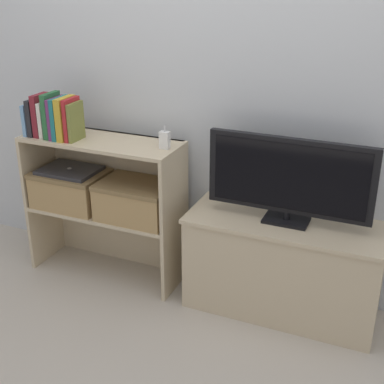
% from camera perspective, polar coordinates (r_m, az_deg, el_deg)
% --- Properties ---
extents(ground_plane, '(16.00, 16.00, 0.00)m').
position_cam_1_polar(ground_plane, '(2.93, -1.29, -12.02)').
color(ground_plane, '#BCB2A3').
extents(wall_back, '(10.00, 0.05, 2.40)m').
position_cam_1_polar(wall_back, '(2.82, 2.04, 13.14)').
color(wall_back, silver).
rests_on(wall_back, ground_plane).
extents(tv_stand, '(0.99, 0.39, 0.52)m').
position_cam_1_polar(tv_stand, '(2.81, 9.63, -7.83)').
color(tv_stand, '#CCB793').
rests_on(tv_stand, ground_plane).
extents(tv, '(0.81, 0.14, 0.43)m').
position_cam_1_polar(tv, '(2.59, 10.34, 1.49)').
color(tv, black).
rests_on(tv, tv_stand).
extents(bookshelf_lower_tier, '(0.89, 0.33, 0.40)m').
position_cam_1_polar(bookshelf_lower_tier, '(3.19, -8.48, -3.72)').
color(bookshelf_lower_tier, '#CCB793').
rests_on(bookshelf_lower_tier, ground_plane).
extents(bookshelf_upper_tier, '(0.89, 0.33, 0.42)m').
position_cam_1_polar(bookshelf_upper_tier, '(3.03, -8.93, 3.21)').
color(bookshelf_upper_tier, '#CCB793').
rests_on(bookshelf_upper_tier, bookshelf_lower_tier).
extents(book_skyblue, '(0.02, 0.13, 0.17)m').
position_cam_1_polar(book_skyblue, '(3.10, -16.80, 7.48)').
color(book_skyblue, '#709ECC').
rests_on(book_skyblue, bookshelf_upper_tier).
extents(book_charcoal, '(0.03, 0.13, 0.20)m').
position_cam_1_polar(book_charcoal, '(3.07, -16.35, 7.69)').
color(book_charcoal, '#232328').
rests_on(book_charcoal, bookshelf_upper_tier).
extents(book_maroon, '(0.03, 0.13, 0.23)m').
position_cam_1_polar(book_maroon, '(3.04, -15.80, 7.90)').
color(book_maroon, maroon).
rests_on(book_maroon, bookshelf_upper_tier).
extents(book_ivory, '(0.02, 0.13, 0.19)m').
position_cam_1_polar(book_ivory, '(3.03, -15.23, 7.52)').
color(book_ivory, silver).
rests_on(book_ivory, bookshelf_upper_tier).
extents(book_forest, '(0.03, 0.14, 0.24)m').
position_cam_1_polar(book_forest, '(3.00, -14.74, 7.92)').
color(book_forest, '#286638').
rests_on(book_forest, bookshelf_upper_tier).
extents(book_plum, '(0.02, 0.15, 0.22)m').
position_cam_1_polar(book_plum, '(2.98, -14.23, 7.68)').
color(book_plum, '#6B2D66').
rests_on(book_plum, bookshelf_upper_tier).
extents(book_teal, '(0.03, 0.15, 0.22)m').
position_cam_1_polar(book_teal, '(2.97, -13.84, 7.67)').
color(book_teal, '#1E7075').
rests_on(book_teal, bookshelf_upper_tier).
extents(book_mustard, '(0.04, 0.15, 0.23)m').
position_cam_1_polar(book_mustard, '(2.95, -13.29, 7.65)').
color(book_mustard, gold).
rests_on(book_mustard, bookshelf_upper_tier).
extents(book_crimson, '(0.02, 0.14, 0.23)m').
position_cam_1_polar(book_crimson, '(2.93, -12.69, 7.58)').
color(book_crimson, '#B22328').
rests_on(book_crimson, bookshelf_upper_tier).
extents(book_olive, '(0.02, 0.13, 0.21)m').
position_cam_1_polar(book_olive, '(2.91, -12.29, 7.34)').
color(book_olive, olive).
rests_on(book_olive, bookshelf_upper_tier).
extents(baby_monitor, '(0.05, 0.04, 0.12)m').
position_cam_1_polar(baby_monitor, '(2.74, -2.93, 5.56)').
color(baby_monitor, white).
rests_on(baby_monitor, bookshelf_upper_tier).
extents(storage_basket_left, '(0.40, 0.29, 0.20)m').
position_cam_1_polar(storage_basket_left, '(3.14, -12.76, 0.56)').
color(storage_basket_left, tan).
rests_on(storage_basket_left, bookshelf_lower_tier).
extents(storage_basket_right, '(0.40, 0.29, 0.20)m').
position_cam_1_polar(storage_basket_right, '(2.93, -5.96, -0.70)').
color(storage_basket_right, tan).
rests_on(storage_basket_right, bookshelf_lower_tier).
extents(laptop, '(0.32, 0.25, 0.02)m').
position_cam_1_polar(laptop, '(3.10, -12.93, 2.29)').
color(laptop, '#2D2D33').
rests_on(laptop, storage_basket_left).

